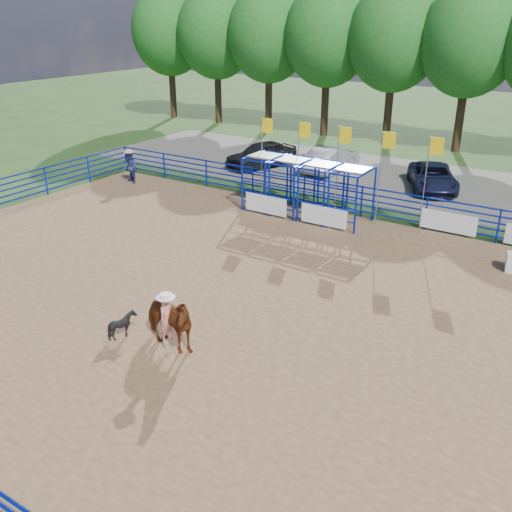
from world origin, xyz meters
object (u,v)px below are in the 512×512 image
object	(u,v)px
car_b	(331,159)
car_c	(433,177)
calf	(123,325)
car_a	(261,154)
spectator_cowboy	(130,167)
horse_and_rider	(167,319)

from	to	relation	value
car_b	car_c	bearing A→B (deg)	178.62
calf	car_c	bearing A→B (deg)	-35.75
car_a	car_b	distance (m)	4.25
spectator_cowboy	car_a	xyz separation A→B (m)	(4.13, 6.96, -0.14)
car_b	car_a	bearing A→B (deg)	21.14
calf	car_a	xyz separation A→B (m)	(-7.26, 18.91, 0.36)
spectator_cowboy	car_b	size ratio (longest dim) A/B	0.40
car_b	calf	bearing A→B (deg)	101.33
car_a	car_b	size ratio (longest dim) A/B	1.01
car_a	horse_and_rider	bearing A→B (deg)	-43.93
car_b	car_c	xyz separation A→B (m)	(6.19, -0.39, -0.08)
car_b	horse_and_rider	bearing A→B (deg)	105.62
calf	spectator_cowboy	size ratio (longest dim) A/B	0.44
spectator_cowboy	car_b	world-z (taller)	spectator_cowboy
calf	car_c	size ratio (longest dim) A/B	0.17
car_a	spectator_cowboy	bearing A→B (deg)	-99.82
horse_and_rider	car_b	world-z (taller)	horse_and_rider
horse_and_rider	car_a	bearing A→B (deg)	115.20
horse_and_rider	car_b	distance (m)	20.57
horse_and_rider	car_c	size ratio (longest dim) A/B	0.51
car_b	spectator_cowboy	bearing A→B (deg)	47.91
horse_and_rider	car_b	size ratio (longest dim) A/B	0.53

